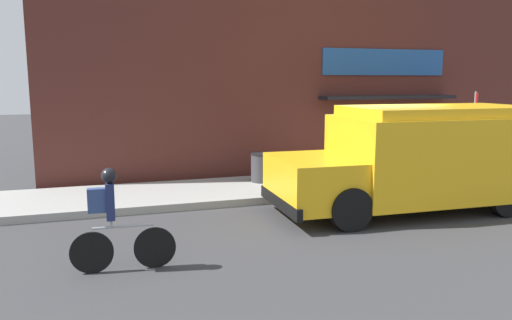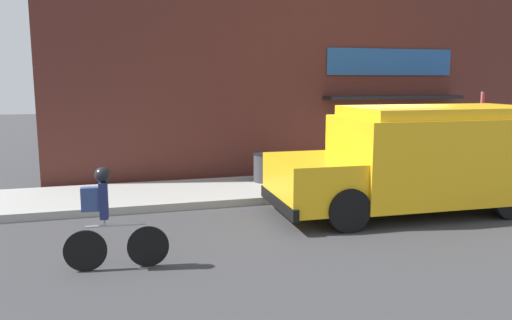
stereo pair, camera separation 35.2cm
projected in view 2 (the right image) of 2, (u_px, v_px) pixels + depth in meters
ground_plane at (378, 197)px, 12.37m from camera, size 70.00×70.00×0.00m
sidewalk at (354, 183)px, 13.59m from camera, size 28.00×2.62×0.18m
storefront at (332, 82)px, 14.77m from camera, size 16.22×0.84×5.64m
school_bus at (421, 158)px, 10.85m from camera, size 5.99×2.88×2.30m
cyclist at (107, 219)px, 7.52m from camera, size 1.57×0.23×1.60m
stop_sign_post at (481, 121)px, 13.59m from camera, size 0.45×0.45×2.38m
trash_bin at (265, 167)px, 13.30m from camera, size 0.64×0.64×0.76m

